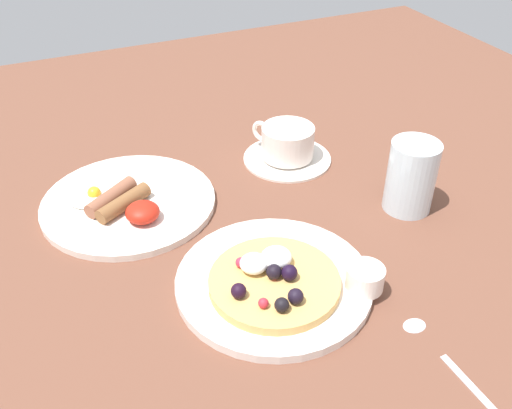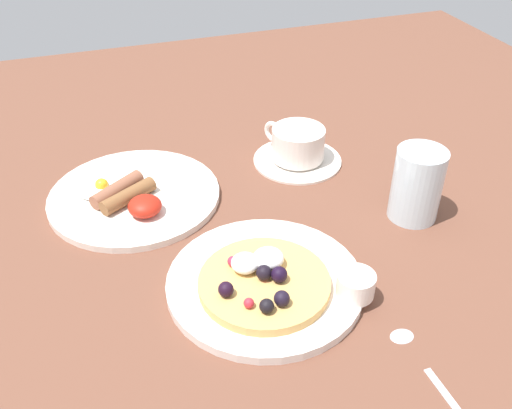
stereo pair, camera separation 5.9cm
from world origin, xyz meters
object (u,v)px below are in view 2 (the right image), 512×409
at_px(coffee_saucer, 297,159).
at_px(water_glass, 417,185).
at_px(breakfast_plate, 135,196).
at_px(coffee_cup, 298,143).
at_px(syrup_ramekin, 356,284).
at_px(teaspoon, 421,360).
at_px(pancake_plate, 265,283).

relative_size(coffee_saucer, water_glass, 1.37).
bearing_deg(breakfast_plate, coffee_cup, 4.79).
xyz_separation_m(syrup_ramekin, water_glass, (0.16, 0.13, 0.03)).
bearing_deg(coffee_cup, coffee_saucer, -60.17).
bearing_deg(coffee_saucer, coffee_cup, 119.83).
xyz_separation_m(coffee_saucer, teaspoon, (-0.03, -0.43, -0.00)).
xyz_separation_m(coffee_cup, teaspoon, (-0.03, -0.43, -0.03)).
relative_size(breakfast_plate, coffee_saucer, 1.75).
bearing_deg(coffee_cup, water_glass, -62.45).
height_order(pancake_plate, teaspoon, pancake_plate).
height_order(coffee_saucer, teaspoon, coffee_saucer).
xyz_separation_m(syrup_ramekin, breakfast_plate, (-0.22, 0.30, -0.02)).
height_order(breakfast_plate, water_glass, water_glass).
distance_m(pancake_plate, syrup_ramekin, 0.11).
xyz_separation_m(breakfast_plate, coffee_saucer, (0.28, 0.02, -0.00)).
relative_size(coffee_saucer, teaspoon, 0.93).
bearing_deg(coffee_saucer, pancake_plate, -119.77).
xyz_separation_m(pancake_plate, water_glass, (0.25, 0.07, 0.05)).
distance_m(pancake_plate, coffee_cup, 0.31).
distance_m(coffee_saucer, teaspoon, 0.43).
bearing_deg(breakfast_plate, coffee_saucer, 4.53).
xyz_separation_m(pancake_plate, syrup_ramekin, (0.09, -0.06, 0.02)).
xyz_separation_m(syrup_ramekin, coffee_cup, (0.06, 0.33, 0.01)).
bearing_deg(breakfast_plate, water_glass, -24.52).
relative_size(pancake_plate, coffee_cup, 2.28).
relative_size(coffee_cup, teaspoon, 0.68).
xyz_separation_m(coffee_saucer, water_glass, (0.10, -0.19, 0.05)).
distance_m(breakfast_plate, water_glass, 0.42).
bearing_deg(coffee_cup, breakfast_plate, -175.21).
bearing_deg(coffee_cup, pancake_plate, -119.55).
distance_m(pancake_plate, coffee_saucer, 0.31).
height_order(coffee_saucer, water_glass, water_glass).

